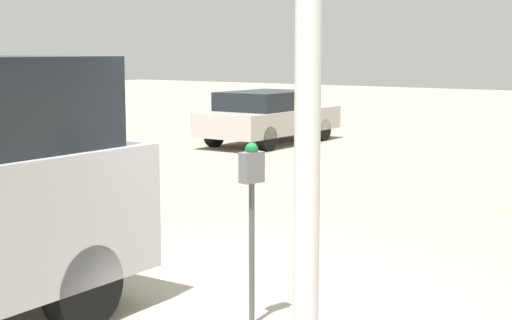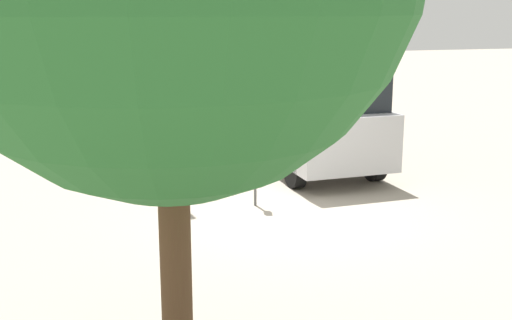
{
  "view_description": "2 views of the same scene",
  "coord_description": "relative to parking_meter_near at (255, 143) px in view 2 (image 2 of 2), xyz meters",
  "views": [
    {
      "loc": [
        5.81,
        4.33,
        2.34
      ],
      "look_at": [
        -0.25,
        -0.05,
        1.29
      ],
      "focal_mm": 55.0,
      "sensor_mm": 36.0,
      "label": 1
    },
    {
      "loc": [
        -10.1,
        3.75,
        3.47
      ],
      "look_at": [
        -0.03,
        0.69,
        1.0
      ],
      "focal_mm": 45.0,
      "sensor_mm": 36.0,
      "label": 2
    }
  ],
  "objects": [
    {
      "name": "lamp_post",
      "position": [
        1.59,
        1.54,
        0.38
      ],
      "size": [
        0.44,
        0.44,
        5.24
      ],
      "color": "beige",
      "rests_on": "ground"
    },
    {
      "name": "parking_meter_near",
      "position": [
        0.0,
        0.0,
        0.0
      ],
      "size": [
        0.22,
        0.16,
        1.57
      ],
      "rotation": [
        0.0,
        0.0,
        -0.24
      ],
      "color": "#4C4C4C",
      "rests_on": "ground"
    },
    {
      "name": "parking_meter_far",
      "position": [
        7.35,
        -0.0,
        -0.19
      ],
      "size": [
        0.22,
        0.16,
        1.31
      ],
      "rotation": [
        0.0,
        0.0,
        -0.24
      ],
      "color": "#4C4C4C",
      "rests_on": "ground"
    },
    {
      "name": "ground_plane",
      "position": [
        -0.59,
        -0.52,
        -1.16
      ],
      "size": [
        80.0,
        80.0,
        0.0
      ],
      "primitive_type": "plane",
      "color": "gray"
    },
    {
      "name": "parked_van",
      "position": [
        2.31,
        -1.95,
        0.07
      ],
      "size": [
        4.62,
        2.15,
        2.28
      ],
      "rotation": [
        0.0,
        0.0,
        0.03
      ],
      "color": "#B2B2B7",
      "rests_on": "ground"
    }
  ]
}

